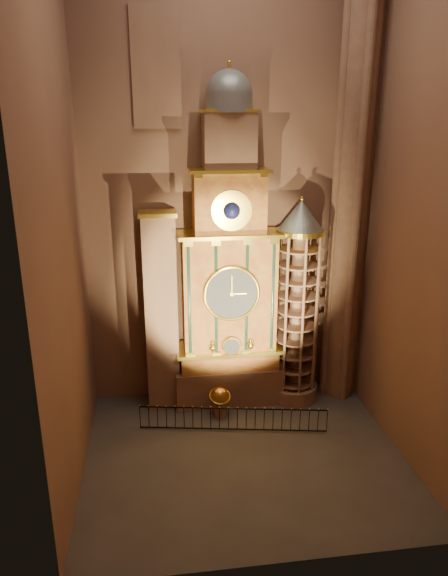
{
  "coord_description": "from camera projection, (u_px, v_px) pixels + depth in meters",
  "views": [
    {
      "loc": [
        -3.55,
        -19.23,
        14.15
      ],
      "look_at": [
        -0.5,
        3.0,
        6.92
      ],
      "focal_mm": 32.0,
      "sensor_mm": 36.0,
      "label": 1
    }
  ],
  "objects": [
    {
      "name": "astronomical_clock",
      "position": [
        229.0,
        280.0,
        25.57
      ],
      "size": [
        5.6,
        2.41,
        16.7
      ],
      "color": "#8C634C",
      "rests_on": "floor"
    },
    {
      "name": "wall_back",
      "position": [
        226.0,
        190.0,
        25.22
      ],
      "size": [
        22.0,
        0.0,
        22.0
      ],
      "primitive_type": "plane",
      "rotation": [
        1.57,
        0.0,
        0.0
      ],
      "color": "#91644E",
      "rests_on": "floor"
    },
    {
      "name": "stained_glass_window",
      "position": [
        156.0,
        68.0,
        23.04
      ],
      "size": [
        2.2,
        0.14,
        5.2
      ],
      "color": "navy",
      "rests_on": "wall_back"
    },
    {
      "name": "celestial_globe",
      "position": [
        220.0,
        399.0,
        25.73
      ],
      "size": [
        1.23,
        1.18,
        1.57
      ],
      "color": "#8C634C",
      "rests_on": "floor"
    },
    {
      "name": "portrait_tower",
      "position": [
        161.0,
        312.0,
        25.61
      ],
      "size": [
        1.8,
        1.6,
        10.2
      ],
      "color": "#8C634C",
      "rests_on": "floor"
    },
    {
      "name": "wall_left",
      "position": [
        59.0,
        214.0,
        18.66
      ],
      "size": [
        0.0,
        22.0,
        22.0
      ],
      "primitive_type": "plane",
      "rotation": [
        1.57,
        0.0,
        1.57
      ],
      "color": "#91644E",
      "rests_on": "floor"
    },
    {
      "name": "floor",
      "position": [
        244.0,
        455.0,
        22.94
      ],
      "size": [
        14.0,
        14.0,
        0.0
      ],
      "primitive_type": "plane",
      "color": "#383330",
      "rests_on": "ground"
    },
    {
      "name": "iron_railing",
      "position": [
        233.0,
        419.0,
        24.53
      ],
      "size": [
        8.83,
        1.6,
        1.19
      ],
      "color": "black",
      "rests_on": "floor"
    },
    {
      "name": "gothic_pier",
      "position": [
        352.0,
        191.0,
        25.06
      ],
      "size": [
        2.04,
        2.04,
        22.0
      ],
      "color": "#8C634C",
      "rests_on": "floor"
    },
    {
      "name": "wall_right",
      "position": [
        420.0,
        206.0,
        20.47
      ],
      "size": [
        0.0,
        22.0,
        22.0
      ],
      "primitive_type": "plane",
      "rotation": [
        1.57,
        0.0,
        -1.57
      ],
      "color": "#91644E",
      "rests_on": "floor"
    },
    {
      "name": "stair_turret",
      "position": [
        297.0,
        305.0,
        26.2
      ],
      "size": [
        2.5,
        2.5,
        10.8
      ],
      "color": "#8C634C",
      "rests_on": "floor"
    }
  ]
}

